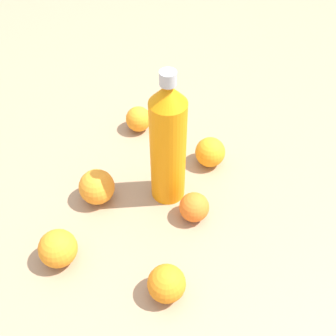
% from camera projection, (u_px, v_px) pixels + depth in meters
% --- Properties ---
extents(ground_plane, '(2.40, 2.40, 0.00)m').
position_uv_depth(ground_plane, '(181.00, 198.00, 0.94)').
color(ground_plane, '#9E7F60').
extents(water_bottle, '(0.07, 0.07, 0.32)m').
position_uv_depth(water_bottle, '(168.00, 144.00, 0.84)').
color(water_bottle, orange).
rests_on(water_bottle, ground_plane).
extents(orange_0, '(0.08, 0.08, 0.08)m').
position_uv_depth(orange_0, '(97.00, 187.00, 0.91)').
color(orange_0, orange).
rests_on(orange_0, ground_plane).
extents(orange_1, '(0.07, 0.07, 0.07)m').
position_uv_depth(orange_1, '(167.00, 284.00, 0.75)').
color(orange_1, orange).
rests_on(orange_1, ground_plane).
extents(orange_2, '(0.06, 0.06, 0.06)m').
position_uv_depth(orange_2, '(194.00, 207.00, 0.88)').
color(orange_2, orange).
rests_on(orange_2, ground_plane).
extents(orange_3, '(0.07, 0.07, 0.07)m').
position_uv_depth(orange_3, '(138.00, 119.00, 1.07)').
color(orange_3, orange).
rests_on(orange_3, ground_plane).
extents(orange_4, '(0.08, 0.08, 0.08)m').
position_uv_depth(orange_4, '(58.00, 248.00, 0.80)').
color(orange_4, orange).
rests_on(orange_4, ground_plane).
extents(orange_5, '(0.07, 0.07, 0.07)m').
position_uv_depth(orange_5, '(210.00, 152.00, 0.98)').
color(orange_5, orange).
rests_on(orange_5, ground_plane).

